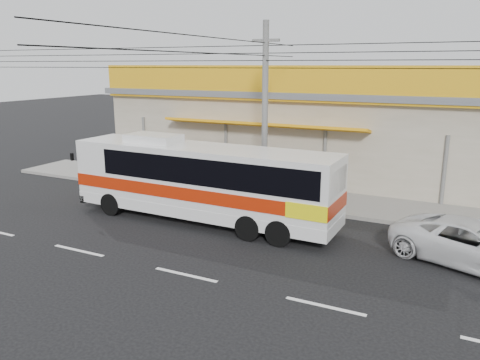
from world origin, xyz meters
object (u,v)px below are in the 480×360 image
object	(u,v)px
motorbike_red	(137,166)
motorbike_dark	(162,162)
white_car	(475,244)
utility_pole	(266,56)
coach_bus	(206,178)

from	to	relation	value
motorbike_red	motorbike_dark	size ratio (longest dim) A/B	1.01
motorbike_red	white_car	size ratio (longest dim) A/B	0.42
motorbike_red	utility_pole	world-z (taller)	utility_pole
motorbike_dark	utility_pole	distance (m)	9.37
utility_pole	motorbike_red	bearing A→B (deg)	166.86
white_car	motorbike_dark	bearing A→B (deg)	89.77
white_car	motorbike_red	bearing A→B (deg)	94.38
coach_bus	motorbike_dark	world-z (taller)	coach_bus
coach_bus	motorbike_dark	xyz separation A→B (m)	(-5.87, 5.46, -0.95)
coach_bus	utility_pole	size ratio (longest dim) A/B	0.30
coach_bus	white_car	xyz separation A→B (m)	(8.98, 0.07, -1.04)
utility_pole	white_car	bearing A→B (deg)	-17.59
motorbike_red	motorbike_dark	xyz separation A→B (m)	(0.77, 1.10, 0.07)
motorbike_dark	utility_pole	bearing A→B (deg)	-129.59
coach_bus	utility_pole	xyz separation A→B (m)	(1.26, 2.51, 4.37)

